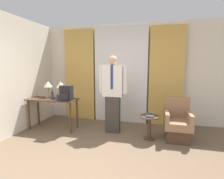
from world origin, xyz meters
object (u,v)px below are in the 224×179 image
Objects in this scene: desk at (53,104)px; bottle_by_lamp at (52,95)px; table_lamp_right at (61,86)px; side_table at (149,123)px; person at (113,91)px; book at (150,116)px; bottle_near_edge at (58,98)px; armchair at (177,124)px; backpack at (66,93)px; table_lamp_left at (48,85)px.

desk is 5.04× the size of bottle_by_lamp.
table_lamp_right is 0.81× the size of side_table.
book is (0.87, -0.25, -0.45)m from person.
armchair is at bearing 4.99° from bottle_near_edge.
desk is 2.95m from armchair.
table_lamp_right is 0.39m from backpack.
bottle_by_lamp is at bearing -170.20° from person.
book is (0.01, -0.03, 0.18)m from side_table.
bottle_near_edge is 2.14m from book.
person is 2.03× the size of armchair.
bottle_by_lamp is at bearing -176.42° from armchair.
bottle_near_edge reaches higher than desk.
book is at bearing -0.00° from bottle_by_lamp.
bottle_near_edge is 0.47× the size of backpack.
table_lamp_left reaches higher than bottle_by_lamp.
person is (1.32, 0.03, -0.10)m from table_lamp_right.
backpack is (0.45, -0.13, 0.30)m from desk.
bottle_near_edge reaches higher than book.
bottle_near_edge is (0.42, -0.27, -0.24)m from table_lamp_left.
book is (2.36, -0.11, -0.11)m from desk.
desk is at bearing 123.26° from bottle_by_lamp.
bottle_near_edge is at bearing -177.67° from side_table.
desk is 2.38× the size of side_table.
bottle_near_edge is (0.06, -0.27, -0.24)m from table_lamp_right.
person is (1.26, 0.30, 0.14)m from bottle_near_edge.
table_lamp_right is at bearing 175.12° from side_table.
armchair is at bearing 14.45° from side_table.
armchair is at bearing 17.38° from book.
table_lamp_right is (0.35, 0.00, 0.00)m from table_lamp_left.
person is at bearing 9.80° from bottle_by_lamp.
book reaches higher than side_table.
backpack reaches higher than book.
person is at bearing 14.76° from backpack.
desk is 0.35m from bottle_near_edge.
backpack is 1.48× the size of book.
desk is at bearing -178.57° from armchair.
desk is at bearing -174.64° from person.
bottle_near_edge reaches higher than side_table.
armchair is (1.44, -0.07, -0.65)m from person.
person reaches higher than desk.
table_lamp_left is 0.23× the size of person.
armchair is 3.69× the size of book.
table_lamp_right reaches higher than bottle_by_lamp.
bottle_near_edge is at bearing -178.49° from book.
bottle_by_lamp reaches higher than desk.
side_table is (2.35, -0.08, -0.29)m from desk.
person reaches higher than armchair.
bottle_by_lamp is 1.02× the size of book.
desk is 1.54m from person.
person is (1.49, 0.14, 0.34)m from desk.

